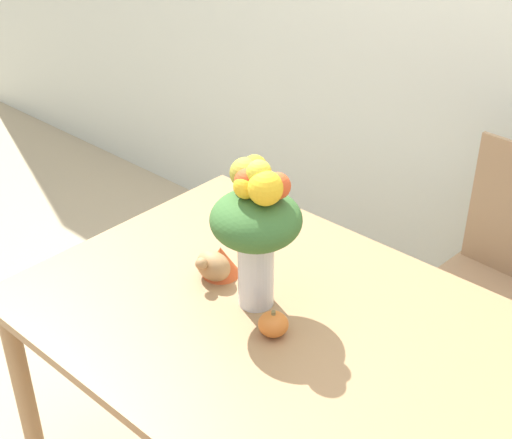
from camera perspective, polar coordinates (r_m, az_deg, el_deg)
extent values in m
cube|color=#9E754C|center=(2.01, 1.16, -7.94)|extent=(1.39, 1.03, 0.03)
cylinder|color=#9E754C|center=(2.44, -18.06, -13.03)|extent=(0.06, 0.06, 0.71)
cylinder|color=#9E754C|center=(2.85, -2.53, -4.13)|extent=(0.06, 0.06, 0.71)
cylinder|color=silver|center=(1.98, 0.00, -4.04)|extent=(0.10, 0.10, 0.22)
cylinder|color=silver|center=(2.01, 0.00, -5.28)|extent=(0.09, 0.09, 0.12)
cylinder|color=#38662D|center=(1.95, 0.44, -3.45)|extent=(0.01, 0.00, 0.27)
cylinder|color=#38662D|center=(1.97, 0.51, -3.06)|extent=(0.01, 0.01, 0.27)
cylinder|color=#38662D|center=(1.98, -0.12, -2.90)|extent=(0.01, 0.00, 0.27)
cylinder|color=#38662D|center=(1.96, -0.59, -3.19)|extent=(0.01, 0.01, 0.27)
cylinder|color=#38662D|center=(1.94, -0.25, -3.53)|extent=(0.00, 0.01, 0.27)
ellipsoid|color=#38662D|center=(1.89, 0.00, 0.00)|extent=(0.25, 0.25, 0.15)
sphere|color=yellow|center=(1.89, -0.11, 4.20)|extent=(0.07, 0.07, 0.07)
sphere|color=#D64C23|center=(1.83, 1.71, 2.70)|extent=(0.07, 0.07, 0.07)
sphere|color=yellow|center=(1.81, 0.23, 3.80)|extent=(0.07, 0.07, 0.07)
sphere|color=#AD9E33|center=(1.88, -0.86, 3.74)|extent=(0.08, 0.08, 0.08)
sphere|color=#D64C23|center=(1.83, -0.69, 3.04)|extent=(0.07, 0.07, 0.07)
sphere|color=yellow|center=(1.80, 0.82, 2.56)|extent=(0.09, 0.09, 0.09)
sphere|color=yellow|center=(1.83, -0.82, 2.67)|extent=(0.07, 0.07, 0.07)
ellipsoid|color=orange|center=(1.92, 1.39, -8.36)|extent=(0.08, 0.08, 0.07)
cylinder|color=brown|center=(1.89, 1.41, -7.54)|extent=(0.01, 0.01, 0.01)
ellipsoid|color=#A87A4C|center=(2.12, -3.43, -3.72)|extent=(0.12, 0.08, 0.09)
cone|color=#C64C23|center=(2.13, -2.83, -3.31)|extent=(0.12, 0.12, 0.09)
sphere|color=#A87A4C|center=(2.07, -4.39, -3.55)|extent=(0.04, 0.04, 0.04)
cube|color=#9E7A56|center=(2.64, 17.50, -6.16)|extent=(0.44, 0.44, 0.02)
cylinder|color=#9E7A56|center=(2.73, 11.80, -10.24)|extent=(0.04, 0.04, 0.45)
cylinder|color=#9E7A56|center=(2.61, 18.01, -13.48)|extent=(0.04, 0.04, 0.45)
cylinder|color=#9E7A56|center=(2.96, 15.64, -7.04)|extent=(0.04, 0.04, 0.45)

